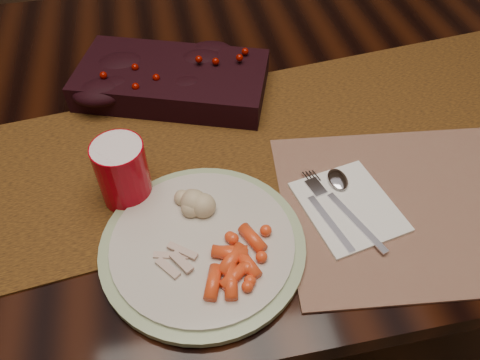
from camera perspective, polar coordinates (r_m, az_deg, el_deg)
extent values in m
plane|color=black|center=(1.51, -2.70, -13.72)|extent=(5.00, 5.00, 0.00)
cube|color=black|center=(1.19, -3.33, -5.23)|extent=(1.80, 1.00, 0.75)
cube|color=#402104|center=(0.83, -2.61, 3.86)|extent=(1.81, 0.57, 0.00)
cube|color=#95724C|center=(0.80, 21.61, -2.81)|extent=(0.49, 0.38, 0.00)
cylinder|color=beige|center=(0.69, -4.58, -7.83)|extent=(0.31, 0.31, 0.02)
cube|color=white|center=(0.75, 13.08, -3.17)|extent=(0.16, 0.18, 0.01)
cylinder|color=#A7000F|center=(0.73, -14.10, 0.89)|extent=(0.08, 0.08, 0.11)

